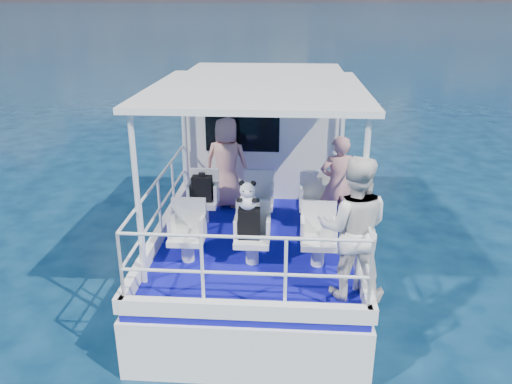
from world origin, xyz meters
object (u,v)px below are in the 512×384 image
backpack_center (249,223)px  passenger_stbd_aft (353,228)px  panda (248,195)px  passenger_port_fwd (227,163)px

backpack_center → passenger_stbd_aft: bearing=-28.3°
backpack_center → panda: bearing=-132.9°
passenger_port_fwd → panda: passenger_port_fwd is taller
passenger_port_fwd → passenger_stbd_aft: (1.84, -2.74, 0.10)m
passenger_stbd_aft → panda: size_ratio=4.49×
passenger_port_fwd → passenger_stbd_aft: 3.31m
passenger_port_fwd → passenger_stbd_aft: size_ratio=0.89×
passenger_stbd_aft → panda: (-1.31, 0.68, 0.12)m
passenger_stbd_aft → passenger_port_fwd: bearing=-50.2°
passenger_port_fwd → backpack_center: passenger_port_fwd is taller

